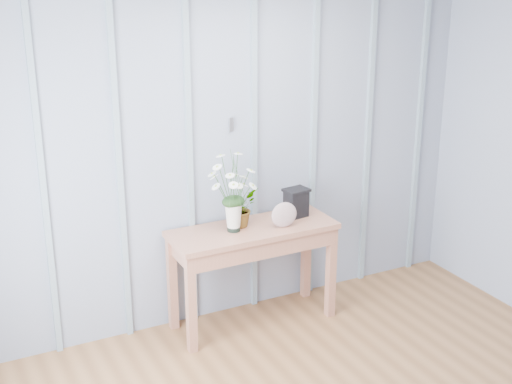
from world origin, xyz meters
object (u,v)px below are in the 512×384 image
daisy_vase (233,183)px  carved_box (296,202)px  sideboard (253,242)px  felt_disc_vessel (284,215)px

daisy_vase → carved_box: daisy_vase is taller
daisy_vase → carved_box: 0.59m
sideboard → felt_disc_vessel: 0.30m
daisy_vase → felt_disc_vessel: bearing=-15.7°
sideboard → daisy_vase: (-0.15, 0.00, 0.47)m
sideboard → carved_box: bearing=7.6°
sideboard → felt_disc_vessel: (0.20, -0.10, 0.21)m
sideboard → daisy_vase: daisy_vase is taller
carved_box → sideboard: bearing=-172.4°
felt_disc_vessel → carved_box: (0.18, 0.15, 0.02)m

